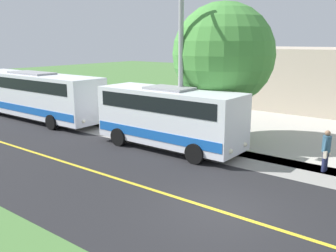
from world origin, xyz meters
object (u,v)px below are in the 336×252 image
object	(u,v)px
shuttle_bus_front	(169,115)
pedestrian_with_bags	(326,149)
transit_bus_rear	(33,93)
tree_curbside	(223,55)
street_light_pole	(179,56)

from	to	relation	value
shuttle_bus_front	pedestrian_with_bags	bearing A→B (deg)	100.49
shuttle_bus_front	transit_bus_rear	world-z (taller)	transit_bus_rear
transit_bus_rear	tree_curbside	xyz separation A→B (m)	(-2.86, 12.67, 2.74)
transit_bus_rear	pedestrian_with_bags	size ratio (longest dim) A/B	6.93
shuttle_bus_front	tree_curbside	xyz separation A→B (m)	(-2.92, 1.20, 2.81)
transit_bus_rear	street_light_pole	size ratio (longest dim) A/B	1.46
pedestrian_with_bags	tree_curbside	distance (m)	6.95
shuttle_bus_front	pedestrian_with_bags	size ratio (longest dim) A/B	4.42
transit_bus_rear	street_light_pole	distance (m)	12.07
tree_curbside	street_light_pole	bearing A→B (deg)	-19.82
transit_bus_rear	street_light_pole	world-z (taller)	street_light_pole
shuttle_bus_front	street_light_pole	world-z (taller)	street_light_pole
transit_bus_rear	street_light_pole	xyz separation A→B (m)	(-0.34, 11.76, 2.73)
pedestrian_with_bags	tree_curbside	bearing A→B (deg)	-105.84
street_light_pole	tree_curbside	distance (m)	2.68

